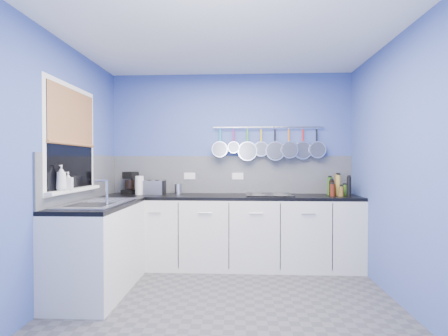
# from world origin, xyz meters

# --- Properties ---
(floor) EXTENTS (3.20, 3.00, 0.02)m
(floor) POSITION_xyz_m (0.00, 0.00, -0.01)
(floor) COLOR #47474C
(floor) RESTS_ON ground
(ceiling) EXTENTS (3.20, 3.00, 0.02)m
(ceiling) POSITION_xyz_m (0.00, 0.00, 2.51)
(ceiling) COLOR white
(ceiling) RESTS_ON ground
(wall_back) EXTENTS (3.20, 0.02, 2.50)m
(wall_back) POSITION_xyz_m (0.00, 1.51, 1.25)
(wall_back) COLOR #3E519D
(wall_back) RESTS_ON ground
(wall_front) EXTENTS (3.20, 0.02, 2.50)m
(wall_front) POSITION_xyz_m (0.00, -1.51, 1.25)
(wall_front) COLOR #3E519D
(wall_front) RESTS_ON ground
(wall_left) EXTENTS (0.02, 3.00, 2.50)m
(wall_left) POSITION_xyz_m (-1.61, 0.00, 1.25)
(wall_left) COLOR #3E519D
(wall_left) RESTS_ON ground
(wall_right) EXTENTS (0.02, 3.00, 2.50)m
(wall_right) POSITION_xyz_m (1.61, 0.00, 1.25)
(wall_right) COLOR #3E519D
(wall_right) RESTS_ON ground
(backsplash_back) EXTENTS (3.20, 0.02, 0.50)m
(backsplash_back) POSITION_xyz_m (0.00, 1.49, 1.15)
(backsplash_back) COLOR gray
(backsplash_back) RESTS_ON wall_back
(backsplash_left) EXTENTS (0.02, 1.80, 0.50)m
(backsplash_left) POSITION_xyz_m (-1.59, 0.60, 1.15)
(backsplash_left) COLOR gray
(backsplash_left) RESTS_ON wall_left
(cabinet_run_back) EXTENTS (3.20, 0.60, 0.86)m
(cabinet_run_back) POSITION_xyz_m (0.00, 1.20, 0.43)
(cabinet_run_back) COLOR silver
(cabinet_run_back) RESTS_ON ground
(worktop_back) EXTENTS (3.20, 0.60, 0.04)m
(worktop_back) POSITION_xyz_m (0.00, 1.20, 0.88)
(worktop_back) COLOR black
(worktop_back) RESTS_ON cabinet_run_back
(cabinet_run_left) EXTENTS (0.60, 1.20, 0.86)m
(cabinet_run_left) POSITION_xyz_m (-1.30, 0.30, 0.43)
(cabinet_run_left) COLOR silver
(cabinet_run_left) RESTS_ON ground
(worktop_left) EXTENTS (0.60, 1.20, 0.04)m
(worktop_left) POSITION_xyz_m (-1.30, 0.30, 0.88)
(worktop_left) COLOR black
(worktop_left) RESTS_ON cabinet_run_left
(window_frame) EXTENTS (0.01, 1.00, 1.10)m
(window_frame) POSITION_xyz_m (-1.58, 0.30, 1.55)
(window_frame) COLOR white
(window_frame) RESTS_ON wall_left
(window_glass) EXTENTS (0.01, 0.90, 1.00)m
(window_glass) POSITION_xyz_m (-1.57, 0.30, 1.55)
(window_glass) COLOR black
(window_glass) RESTS_ON wall_left
(bamboo_blind) EXTENTS (0.01, 0.90, 0.55)m
(bamboo_blind) POSITION_xyz_m (-1.56, 0.30, 1.77)
(bamboo_blind) COLOR #AC6F49
(bamboo_blind) RESTS_ON wall_left
(window_sill) EXTENTS (0.10, 0.98, 0.03)m
(window_sill) POSITION_xyz_m (-1.55, 0.30, 1.04)
(window_sill) COLOR white
(window_sill) RESTS_ON wall_left
(sink_unit) EXTENTS (0.50, 0.95, 0.01)m
(sink_unit) POSITION_xyz_m (-1.30, 0.30, 0.90)
(sink_unit) COLOR silver
(sink_unit) RESTS_ON worktop_left
(mixer_tap) EXTENTS (0.12, 0.08, 0.26)m
(mixer_tap) POSITION_xyz_m (-1.14, 0.12, 1.03)
(mixer_tap) COLOR silver
(mixer_tap) RESTS_ON worktop_left
(socket_left) EXTENTS (0.15, 0.01, 0.09)m
(socket_left) POSITION_xyz_m (-0.55, 1.48, 1.13)
(socket_left) COLOR white
(socket_left) RESTS_ON backsplash_back
(socket_right) EXTENTS (0.15, 0.01, 0.09)m
(socket_right) POSITION_xyz_m (0.10, 1.48, 1.13)
(socket_right) COLOR white
(socket_right) RESTS_ON backsplash_back
(pot_rail) EXTENTS (1.45, 0.02, 0.02)m
(pot_rail) POSITION_xyz_m (0.50, 1.45, 1.78)
(pot_rail) COLOR silver
(pot_rail) RESTS_ON wall_back
(soap_bottle_a) EXTENTS (0.10, 0.10, 0.24)m
(soap_bottle_a) POSITION_xyz_m (-1.53, 0.02, 1.17)
(soap_bottle_a) COLOR white
(soap_bottle_a) RESTS_ON window_sill
(soap_bottle_b) EXTENTS (0.09, 0.09, 0.17)m
(soap_bottle_b) POSITION_xyz_m (-1.53, 0.14, 1.14)
(soap_bottle_b) COLOR white
(soap_bottle_b) RESTS_ON window_sill
(paper_towel) EXTENTS (0.12, 0.12, 0.24)m
(paper_towel) POSITION_xyz_m (-1.16, 1.22, 1.02)
(paper_towel) COLOR white
(paper_towel) RESTS_ON worktop_back
(coffee_maker) EXTENTS (0.21, 0.22, 0.29)m
(coffee_maker) POSITION_xyz_m (-1.32, 1.34, 1.04)
(coffee_maker) COLOR black
(coffee_maker) RESTS_ON worktop_back
(toaster) EXTENTS (0.29, 0.18, 0.18)m
(toaster) POSITION_xyz_m (-0.99, 1.27, 0.99)
(toaster) COLOR silver
(toaster) RESTS_ON worktop_back
(canister) EXTENTS (0.11, 0.11, 0.13)m
(canister) POSITION_xyz_m (-0.68, 1.33, 0.97)
(canister) COLOR silver
(canister) RESTS_ON worktop_back
(hob) EXTENTS (0.57, 0.50, 0.01)m
(hob) POSITION_xyz_m (0.49, 1.23, 0.91)
(hob) COLOR black
(hob) RESTS_ON worktop_back
(pan_0) EXTENTS (0.21, 0.13, 0.40)m
(pan_0) POSITION_xyz_m (-0.13, 1.44, 1.58)
(pan_0) COLOR silver
(pan_0) RESTS_ON pot_rail
(pan_1) EXTENTS (0.16, 0.09, 0.35)m
(pan_1) POSITION_xyz_m (0.05, 1.44, 1.61)
(pan_1) COLOR silver
(pan_1) RESTS_ON pot_rail
(pan_2) EXTENTS (0.26, 0.09, 0.45)m
(pan_2) POSITION_xyz_m (0.23, 1.44, 1.56)
(pan_2) COLOR silver
(pan_2) RESTS_ON pot_rail
(pan_3) EXTENTS (0.20, 0.05, 0.39)m
(pan_3) POSITION_xyz_m (0.41, 1.44, 1.59)
(pan_3) COLOR silver
(pan_3) RESTS_ON pot_rail
(pan_4) EXTENTS (0.26, 0.09, 0.45)m
(pan_4) POSITION_xyz_m (0.59, 1.44, 1.56)
(pan_4) COLOR silver
(pan_4) RESTS_ON pot_rail
(pan_5) EXTENTS (0.23, 0.11, 0.42)m
(pan_5) POSITION_xyz_m (0.77, 1.44, 1.57)
(pan_5) COLOR silver
(pan_5) RESTS_ON pot_rail
(pan_6) EXTENTS (0.24, 0.06, 0.43)m
(pan_6) POSITION_xyz_m (0.95, 1.44, 1.57)
(pan_6) COLOR silver
(pan_6) RESTS_ON pot_rail
(pan_7) EXTENTS (0.22, 0.08, 0.41)m
(pan_7) POSITION_xyz_m (1.14, 1.44, 1.57)
(pan_7) COLOR silver
(pan_7) RESTS_ON pot_rail
(condiment_0) EXTENTS (0.07, 0.07, 0.12)m
(condiment_0) POSITION_xyz_m (1.47, 1.31, 0.96)
(condiment_0) COLOR brown
(condiment_0) RESTS_ON worktop_back
(condiment_1) EXTENTS (0.07, 0.07, 0.26)m
(condiment_1) POSITION_xyz_m (1.37, 1.30, 1.03)
(condiment_1) COLOR #8C5914
(condiment_1) RESTS_ON worktop_back
(condiment_2) EXTENTS (0.07, 0.07, 0.22)m
(condiment_2) POSITION_xyz_m (1.27, 1.31, 1.01)
(condiment_2) COLOR #265919
(condiment_2) RESTS_ON worktop_back
(condiment_3) EXTENTS (0.06, 0.06, 0.13)m
(condiment_3) POSITION_xyz_m (1.43, 1.22, 0.97)
(condiment_3) COLOR #3F721E
(condiment_3) RESTS_ON worktop_back
(condiment_4) EXTENTS (0.06, 0.06, 0.26)m
(condiment_4) POSITION_xyz_m (1.36, 1.22, 1.03)
(condiment_4) COLOR olive
(condiment_4) RESTS_ON worktop_back
(condiment_5) EXTENTS (0.06, 0.06, 0.19)m
(condiment_5) POSITION_xyz_m (1.27, 1.22, 0.99)
(condiment_5) COLOR black
(condiment_5) RESTS_ON worktop_back
(condiment_6) EXTENTS (0.05, 0.05, 0.24)m
(condiment_6) POSITION_xyz_m (1.45, 1.12, 1.02)
(condiment_6) COLOR black
(condiment_6) RESTS_ON worktop_back
(condiment_7) EXTENTS (0.06, 0.06, 0.12)m
(condiment_7) POSITION_xyz_m (1.36, 1.12, 0.96)
(condiment_7) COLOR brown
(condiment_7) RESTS_ON worktop_back
(condiment_8) EXTENTS (0.06, 0.06, 0.15)m
(condiment_8) POSITION_xyz_m (1.26, 1.14, 0.97)
(condiment_8) COLOR #4C190C
(condiment_8) RESTS_ON worktop_back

